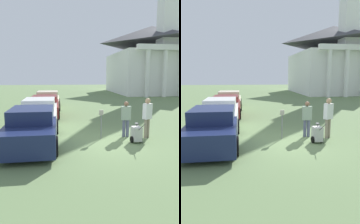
# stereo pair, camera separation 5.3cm
# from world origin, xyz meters

# --- Properties ---
(ground_plane) EXTENTS (120.00, 120.00, 0.00)m
(ground_plane) POSITION_xyz_m (0.00, 0.00, 0.00)
(ground_plane) COLOR #607A4C
(parked_car_navy) EXTENTS (2.07, 4.95, 1.54)m
(parked_car_navy) POSITION_xyz_m (-2.97, 0.22, 0.72)
(parked_car_navy) COLOR #19234C
(parked_car_navy) RESTS_ON ground_plane
(parked_car_white) EXTENTS (2.00, 5.15, 1.59)m
(parked_car_white) POSITION_xyz_m (-2.97, 3.27, 0.75)
(parked_car_white) COLOR silver
(parked_car_white) RESTS_ON ground_plane
(parked_car_maroon) EXTENTS (2.10, 4.96, 1.43)m
(parked_car_maroon) POSITION_xyz_m (-2.97, 6.84, 0.67)
(parked_car_maroon) COLOR maroon
(parked_car_maroon) RESTS_ON ground_plane
(parked_car_cream) EXTENTS (2.13, 5.28, 1.50)m
(parked_car_cream) POSITION_xyz_m (-2.97, 10.39, 0.68)
(parked_car_cream) COLOR beige
(parked_car_cream) RESTS_ON ground_plane
(parking_meter) EXTENTS (0.18, 0.09, 1.31)m
(parking_meter) POSITION_xyz_m (-0.05, 0.63, 0.92)
(parking_meter) COLOR slate
(parking_meter) RESTS_ON ground_plane
(person_worker) EXTENTS (0.44, 0.27, 1.65)m
(person_worker) POSITION_xyz_m (1.14, 0.81, 0.94)
(person_worker) COLOR #515670
(person_worker) RESTS_ON ground_plane
(person_supervisor) EXTENTS (0.47, 0.40, 1.82)m
(person_supervisor) POSITION_xyz_m (2.04, 0.51, 1.05)
(person_supervisor) COLOR gray
(person_supervisor) RESTS_ON ground_plane
(equipment_cart) EXTENTS (0.50, 1.00, 1.00)m
(equipment_cart) POSITION_xyz_m (1.33, -0.14, 0.39)
(equipment_cart) COLOR #B2B2AD
(equipment_cart) RESTS_ON ground_plane
(church) EXTENTS (12.07, 15.47, 21.60)m
(church) POSITION_xyz_m (12.87, 26.21, 5.61)
(church) COLOR white
(church) RESTS_ON ground_plane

